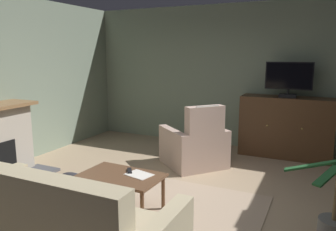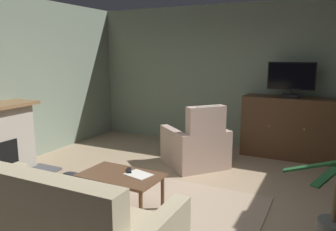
{
  "view_description": "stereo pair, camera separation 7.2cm",
  "coord_description": "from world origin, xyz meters",
  "views": [
    {
      "loc": [
        1.56,
        -3.43,
        1.86
      ],
      "look_at": [
        -0.2,
        0.3,
        1.08
      ],
      "focal_mm": 35.41,
      "sensor_mm": 36.0,
      "label": 1
    },
    {
      "loc": [
        1.62,
        -3.4,
        1.86
      ],
      "look_at": [
        -0.2,
        0.3,
        1.08
      ],
      "focal_mm": 35.41,
      "sensor_mm": 36.0,
      "label": 2
    }
  ],
  "objects": [
    {
      "name": "folded_newspaper",
      "position": [
        -0.32,
        -0.25,
        0.46
      ],
      "size": [
        0.34,
        0.28,
        0.01
      ],
      "primitive_type": "cube",
      "rotation": [
        0.0,
        0.0,
        -0.24
      ],
      "color": "silver",
      "rests_on": "coffee_table"
    },
    {
      "name": "armchair_by_fireplace",
      "position": [
        -0.3,
        1.55,
        0.33
      ],
      "size": [
        1.26,
        1.26,
        1.07
      ],
      "color": "#BC9E8E",
      "rests_on": "ground_plane"
    },
    {
      "name": "wall_back",
      "position": [
        0.0,
        3.07,
        1.4
      ],
      "size": [
        6.77,
        0.1,
        2.79
      ],
      "primitive_type": "cube",
      "color": "gray",
      "rests_on": "ground_plane"
    },
    {
      "name": "potted_plant_tall_palm_by_window",
      "position": [
        1.75,
        -0.12,
        0.25
      ],
      "size": [
        0.92,
        0.74,
        0.89
      ],
      "color": "slate",
      "rests_on": "ground_plane"
    },
    {
      "name": "rug_central",
      "position": [
        0.02,
        -0.26,
        0.01
      ],
      "size": [
        2.1,
        2.13,
        0.01
      ],
      "primitive_type": "cube",
      "color": "tan",
      "rests_on": "ground_plane"
    },
    {
      "name": "coffee_table",
      "position": [
        -0.51,
        -0.33,
        0.4
      ],
      "size": [
        0.97,
        0.61,
        0.45
      ],
      "color": "brown",
      "rests_on": "ground_plane"
    },
    {
      "name": "tv_remote",
      "position": [
        -0.48,
        -0.2,
        0.46
      ],
      "size": [
        0.14,
        0.17,
        0.02
      ],
      "primitive_type": "cube",
      "rotation": [
        0.0,
        0.0,
        2.17
      ],
      "color": "black",
      "rests_on": "coffee_table"
    },
    {
      "name": "cat",
      "position": [
        -1.5,
        -0.03,
        0.11
      ],
      "size": [
        0.75,
        0.23,
        0.23
      ],
      "color": "#2D2D33",
      "rests_on": "ground_plane"
    },
    {
      "name": "tv_cabinet",
      "position": [
        0.99,
        2.72,
        0.52
      ],
      "size": [
        1.59,
        0.54,
        1.09
      ],
      "color": "#352315",
      "rests_on": "ground_plane"
    },
    {
      "name": "ground_plane",
      "position": [
        0.0,
        0.0,
        -0.02
      ],
      "size": [
        6.77,
        6.65,
        0.04
      ],
      "primitive_type": "cube",
      "color": "tan"
    },
    {
      "name": "television",
      "position": [
        0.99,
        2.67,
        1.42
      ],
      "size": [
        0.79,
        0.2,
        0.62
      ],
      "color": "black",
      "rests_on": "tv_cabinet"
    }
  ]
}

